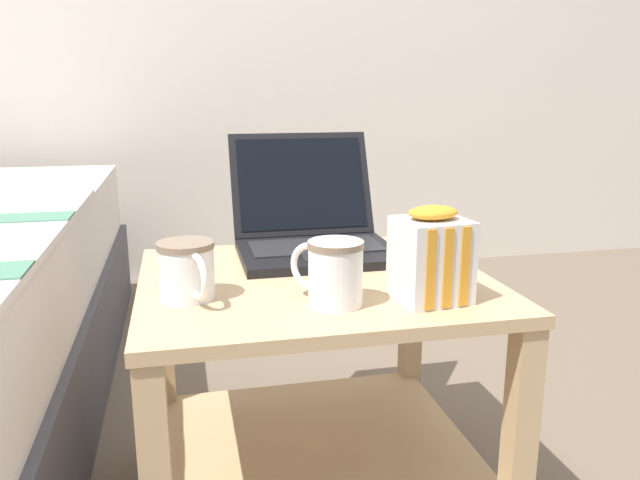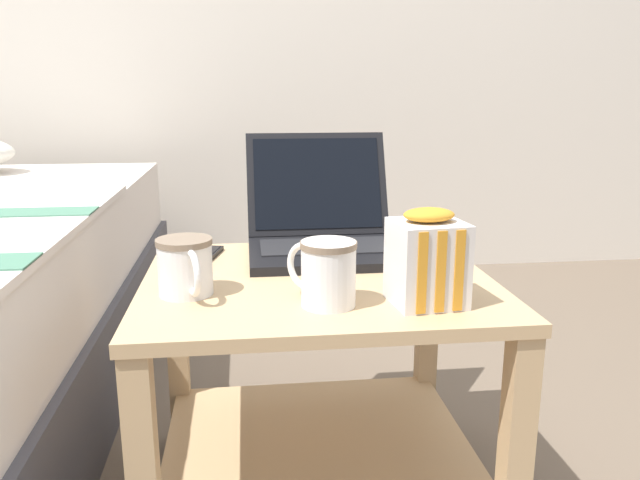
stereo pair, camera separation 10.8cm
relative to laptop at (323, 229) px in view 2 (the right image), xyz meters
The scene contains 6 objects.
bedside_table 0.29m from the laptop, 100.43° to the right, with size 0.63×0.55×0.46m.
laptop is the anchor object (origin of this frame).
mug_front_left 0.34m from the laptop, 96.15° to the right, with size 0.11×0.12×0.10m.
mug_front_right 0.37m from the laptop, 135.18° to the right, with size 0.09×0.13×0.10m.
snack_bag 0.37m from the laptop, 70.82° to the right, with size 0.12×0.12×0.16m.
cell_phone 0.27m from the laptop, behind, with size 0.10×0.16×0.01m.
Camera 2 is at (-0.13, -1.09, 0.80)m, focal length 35.00 mm.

